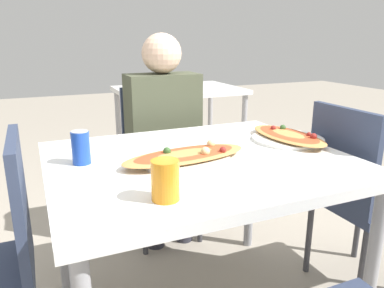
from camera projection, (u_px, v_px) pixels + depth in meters
dining_table at (199, 174)px, 1.48m from camera, size 1.14×0.96×0.74m
chair_far_seated at (158, 154)px, 2.28m from camera, size 0.40×0.40×0.90m
chair_side_right at (356, 191)px, 1.73m from camera, size 0.40×0.40×0.90m
person_seated at (164, 124)px, 2.12m from camera, size 0.40×0.24×1.22m
pizza_main at (186, 156)px, 1.41m from camera, size 0.52×0.34×0.06m
soda_can at (81, 148)px, 1.37m from camera, size 0.07×0.07×0.12m
drink_glass at (165, 180)px, 1.07m from camera, size 0.08×0.08×0.12m
pizza_second at (288, 137)px, 1.69m from camera, size 0.32×0.44×0.05m
background_table at (175, 94)px, 3.44m from camera, size 1.10×0.80×0.86m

